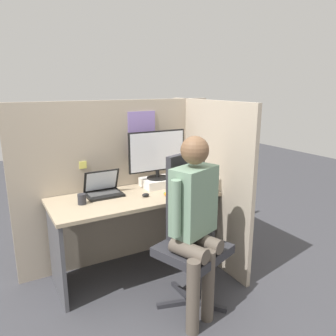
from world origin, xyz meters
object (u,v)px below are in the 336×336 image
at_px(carrot_toy, 169,196).
at_px(person, 195,213).
at_px(monitor, 157,153).
at_px(pen_cup, 82,199).
at_px(stapler, 195,182).
at_px(office_chair, 190,228).
at_px(laptop, 103,190).
at_px(paper_box, 157,182).

distance_m(carrot_toy, person, 0.48).
height_order(monitor, pen_cup, monitor).
xyz_separation_m(stapler, office_chair, (-0.40, -0.52, -0.18)).
bearing_deg(carrot_toy, office_chair, -89.07).
bearing_deg(pen_cup, office_chair, -37.50).
height_order(stapler, person, person).
distance_m(stapler, pen_cup, 1.09).
xyz_separation_m(laptop, person, (0.41, -0.82, -0.00)).
distance_m(monitor, carrot_toy, 0.46).
height_order(laptop, pen_cup, laptop).
relative_size(monitor, office_chair, 0.49).
bearing_deg(office_chair, stapler, 52.45).
xyz_separation_m(office_chair, person, (-0.06, -0.16, 0.20)).
bearing_deg(paper_box, pen_cup, -170.30).
xyz_separation_m(carrot_toy, person, (-0.05, -0.48, 0.02)).
bearing_deg(carrot_toy, monitor, 78.92).
relative_size(paper_box, pen_cup, 3.35).
bearing_deg(monitor, paper_box, -90.00).
height_order(monitor, laptop, monitor).
bearing_deg(pen_cup, stapler, -0.60).
distance_m(laptop, stapler, 0.88).
xyz_separation_m(person, pen_cup, (-0.63, 0.69, 0.00)).
distance_m(office_chair, pen_cup, 0.89).
distance_m(monitor, pen_cup, 0.81).
bearing_deg(person, carrot_toy, 83.83).
bearing_deg(monitor, pen_cup, -170.09).
bearing_deg(paper_box, carrot_toy, -101.17).
bearing_deg(pen_cup, laptop, 30.41).
height_order(carrot_toy, office_chair, office_chair).
bearing_deg(monitor, carrot_toy, -101.08).
bearing_deg(laptop, monitor, 0.09).
height_order(paper_box, person, person).
relative_size(stapler, person, 0.11).
relative_size(laptop, carrot_toy, 2.34).
bearing_deg(stapler, person, -124.01).
relative_size(monitor, stapler, 3.73).
bearing_deg(carrot_toy, laptop, 143.64).
xyz_separation_m(monitor, laptop, (-0.53, -0.00, -0.27)).
relative_size(stapler, office_chair, 0.13).
xyz_separation_m(paper_box, carrot_toy, (-0.07, -0.34, -0.02)).
relative_size(laptop, office_chair, 0.26).
distance_m(monitor, office_chair, 0.81).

